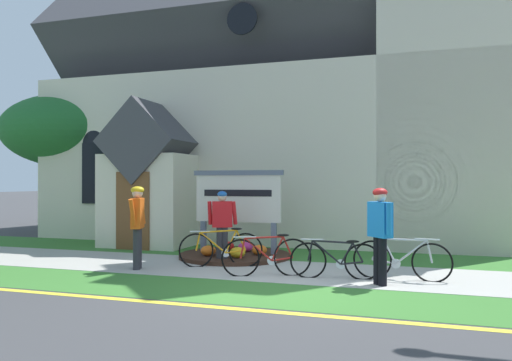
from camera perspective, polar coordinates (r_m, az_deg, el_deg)
name	(u,v)px	position (r m, az deg, el deg)	size (l,w,h in m)	color
ground	(320,255)	(12.69, 7.37, -8.45)	(140.00, 140.00, 0.00)	#3D3D3F
sidewalk_slab	(190,265)	(11.07, -7.55, -9.64)	(32.00, 2.50, 0.01)	#A8A59E
grass_verge	(138,285)	(9.22, -13.34, -11.57)	(32.00, 1.76, 0.01)	#38722D
church_lawn	(229,251)	(13.20, -3.16, -8.11)	(24.00, 2.19, 0.01)	#38722D
curb_paint_stripe	(104,298)	(8.37, -17.08, -12.75)	(28.00, 0.16, 0.01)	yellow
church_building	(296,93)	(18.20, 4.65, 9.95)	(14.72, 10.85, 14.63)	beige
church_sign	(238,199)	(12.20, -2.09, -2.14)	(2.30, 0.13, 2.11)	slate
flower_bed	(235,254)	(12.08, -2.44, -8.48)	(2.68, 2.68, 0.34)	#382319
bicycle_green	(401,259)	(9.75, 16.32, -8.70)	(1.81, 0.18, 0.82)	black
bicycle_red	(267,256)	(9.72, 1.27, -8.70)	(1.63, 0.71, 0.84)	black
bicycle_yellow	(336,260)	(9.58, 9.13, -8.97)	(1.70, 0.26, 0.77)	black
bicycle_white	(221,249)	(10.78, -4.02, -7.84)	(1.70, 0.67, 0.86)	black
cyclist_in_yellow_jersey	(380,228)	(9.05, 14.05, -5.31)	(0.47, 0.66, 1.72)	black
cyclist_in_white_jersey	(222,221)	(11.30, -3.91, -4.66)	(0.62, 0.37, 1.62)	#2D2D33
cyclist_in_green_jersey	(137,220)	(10.69, -13.45, -4.46)	(0.35, 0.80, 1.74)	#2D2D33
yard_deciduous_tree	(72,132)	(18.97, -20.40, 5.29)	(4.77, 4.77, 4.93)	#3D2D1E
distant_hill	(471,197)	(65.79, 23.49, -1.75)	(96.94, 50.83, 23.05)	#847A5B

